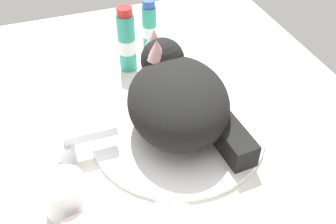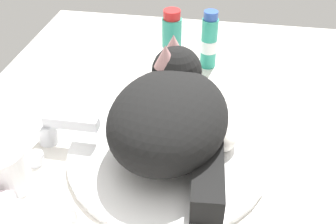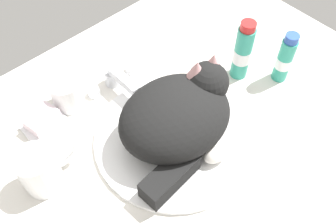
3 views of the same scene
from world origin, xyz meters
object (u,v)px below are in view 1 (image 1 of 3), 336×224
at_px(faucet, 74,147).
at_px(toothpaste_bottle, 127,41).
at_px(cat, 179,97).
at_px(mouthwash_bottle, 149,27).
at_px(rinse_cup, 65,196).

height_order(faucet, toothpaste_bottle, toothpaste_bottle).
bearing_deg(toothpaste_bottle, cat, -170.99).
xyz_separation_m(faucet, toothpaste_bottle, (0.24, -0.16, 0.05)).
bearing_deg(faucet, cat, -87.71).
bearing_deg(faucet, mouthwash_bottle, -37.98).
xyz_separation_m(cat, mouthwash_bottle, (0.30, -0.04, -0.02)).
relative_size(rinse_cup, mouthwash_bottle, 0.54).
distance_m(rinse_cup, toothpaste_bottle, 0.40).
height_order(cat, toothpaste_bottle, cat).
bearing_deg(mouthwash_bottle, cat, 173.05).
height_order(rinse_cup, mouthwash_bottle, mouthwash_bottle).
height_order(faucet, rinse_cup, rinse_cup).
distance_m(rinse_cup, mouthwash_bottle, 0.50).
bearing_deg(rinse_cup, toothpaste_bottle, -29.17).
relative_size(cat, mouthwash_bottle, 2.13).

